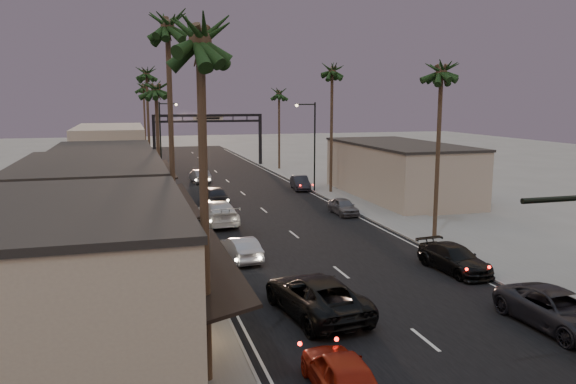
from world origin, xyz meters
TOP-DOWN VIEW (x-y plane):
  - ground at (0.00, 40.00)m, footprint 200.00×200.00m
  - road at (0.00, 45.00)m, footprint 14.00×120.00m
  - sidewalk_left at (-9.50, 52.00)m, footprint 5.00×92.00m
  - sidewalk_right at (9.50, 52.00)m, footprint 5.00×92.00m
  - storefront_near at (-13.00, 12.00)m, footprint 8.00×12.00m
  - storefront_mid at (-13.00, 26.00)m, footprint 8.00×14.00m
  - storefront_far at (-13.00, 42.00)m, footprint 8.00×16.00m
  - storefront_dist at (-13.00, 65.00)m, footprint 8.00×20.00m
  - building_right at (14.00, 40.00)m, footprint 8.00×18.00m
  - arch at (0.00, 70.00)m, footprint 15.20×0.40m
  - streetlight_right at (6.92, 45.00)m, footprint 2.13×0.30m
  - streetlight_left at (-6.92, 58.00)m, footprint 2.13×0.30m
  - palm_la at (-8.60, 9.00)m, footprint 3.20×3.20m
  - palm_lb at (-8.60, 22.00)m, footprint 3.20×3.20m
  - palm_lc at (-8.60, 36.00)m, footprint 3.20×3.20m
  - palm_ld at (-8.60, 55.00)m, footprint 3.20×3.20m
  - palm_ra at (8.60, 24.00)m, footprint 3.20×3.20m
  - palm_rb at (8.60, 44.00)m, footprint 3.20×3.20m
  - palm_rc at (8.60, 64.00)m, footprint 3.20×3.20m
  - palm_far at (-8.30, 78.00)m, footprint 3.20×3.20m
  - oncoming_red at (-4.67, 7.00)m, footprint 1.92×4.44m
  - oncoming_pickup at (-3.27, 13.67)m, footprint 3.67×6.60m
  - oncoming_silver at (-4.76, 22.87)m, footprint 1.91×4.32m
  - oncoming_white at (-4.60, 32.85)m, footprint 2.87×6.26m
  - oncoming_dgrey at (-3.63, 40.85)m, footprint 2.21×4.98m
  - oncoming_grey_far at (-3.22, 54.31)m, footprint 2.03×4.72m
  - curbside_near at (5.80, 9.51)m, footprint 2.82×5.70m
  - curbside_black at (6.00, 17.51)m, footprint 2.52×5.14m
  - curbside_grey at (5.84, 33.54)m, footprint 1.62×3.92m
  - curbside_far at (6.20, 46.65)m, footprint 2.02×4.48m

SIDE VIEW (x-z plane):
  - ground at x=0.00m, z-range 0.00..0.00m
  - road at x=0.00m, z-range -0.01..0.01m
  - sidewalk_left at x=-9.50m, z-range 0.00..0.12m
  - sidewalk_right at x=9.50m, z-range 0.00..0.12m
  - curbside_grey at x=5.84m, z-range 0.00..1.33m
  - oncoming_silver at x=-4.76m, z-range 0.00..1.38m
  - curbside_far at x=6.20m, z-range 0.00..1.43m
  - curbside_black at x=6.00m, z-range 0.00..1.44m
  - oncoming_red at x=-4.67m, z-range 0.00..1.49m
  - oncoming_grey_far at x=-3.22m, z-range 0.00..1.51m
  - curbside_near at x=5.80m, z-range 0.00..1.56m
  - oncoming_dgrey at x=-3.63m, z-range 0.00..1.67m
  - oncoming_pickup at x=-3.27m, z-range 0.00..1.75m
  - oncoming_white at x=-4.60m, z-range 0.00..1.77m
  - storefront_far at x=-13.00m, z-range 0.00..5.00m
  - building_right at x=14.00m, z-range 0.00..5.00m
  - storefront_near at x=-13.00m, z-range 0.00..5.50m
  - storefront_mid at x=-13.00m, z-range 0.00..5.50m
  - storefront_dist at x=-13.00m, z-range 0.00..6.00m
  - streetlight_right at x=6.92m, z-range 0.83..9.83m
  - streetlight_left at x=-6.92m, z-range 0.83..9.83m
  - arch at x=0.00m, z-range 1.90..9.17m
  - palm_lc at x=-8.60m, z-range 4.37..16.57m
  - palm_rc at x=8.60m, z-range 4.37..16.57m
  - palm_la at x=-8.60m, z-range 4.84..18.04m
  - palm_ra at x=8.60m, z-range 4.84..18.04m
  - palm_far at x=-8.30m, z-range 4.84..18.04m
  - palm_ld at x=-8.60m, z-range 5.32..19.52m
  - palm_rb at x=8.60m, z-range 5.32..19.52m
  - palm_lb at x=-8.60m, z-range 5.79..20.99m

